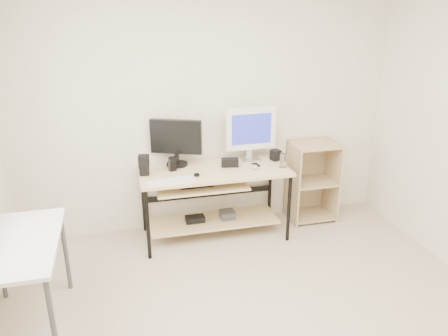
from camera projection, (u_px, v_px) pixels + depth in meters
room at (250, 176)px, 2.69m from camera, size 4.01×4.01×2.62m
desk at (212, 189)px, 4.46m from camera, size 1.50×0.65×0.75m
side_table at (15, 252)px, 3.08m from camera, size 0.60×1.00×0.75m
shelf_unit at (311, 180)px, 4.90m from camera, size 0.50×0.40×0.90m
black_monitor at (176, 140)px, 4.40m from camera, size 0.51×0.24×0.48m
white_imac at (251, 130)px, 4.53m from camera, size 0.53×0.17×0.57m
keyboard at (171, 181)px, 4.07m from camera, size 0.47×0.17×0.02m
mouse at (255, 167)px, 4.40m from camera, size 0.08×0.11×0.03m
center_speaker at (230, 163)px, 4.45m from camera, size 0.18×0.10×0.09m
speaker_left at (144, 165)px, 4.21m from camera, size 0.11×0.11×0.20m
speaker_right at (275, 155)px, 4.63m from camera, size 0.11×0.11×0.11m
audio_controller at (172, 164)px, 4.32m from camera, size 0.08×0.06×0.14m
volume_puck at (197, 175)px, 4.21m from camera, size 0.06×0.06×0.02m
smartphone at (256, 165)px, 4.50m from camera, size 0.07×0.11×0.01m
coaster at (283, 167)px, 4.45m from camera, size 0.11×0.11×0.01m
drinking_glass at (283, 160)px, 4.42m from camera, size 0.08×0.08×0.14m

